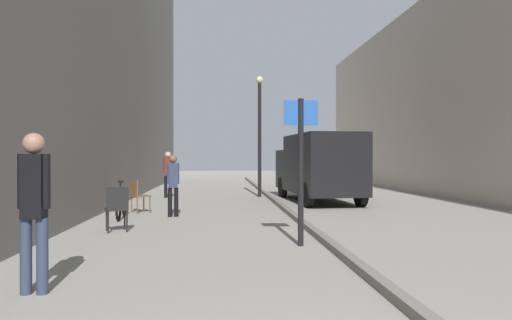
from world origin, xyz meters
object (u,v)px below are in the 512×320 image
at_px(delivery_van, 318,166).
at_px(street_sign_post, 301,158).
at_px(pedestrian_mid_block, 34,201).
at_px(lamp_post, 260,128).
at_px(cafe_chair_by_doorway, 117,206).
at_px(pedestrian_main_foreground, 173,181).
at_px(cafe_chair_near_window, 138,194).
at_px(pedestrian_far_crossing, 168,171).
at_px(bicycle_leaning, 122,204).

height_order(delivery_van, street_sign_post, street_sign_post).
bearing_deg(street_sign_post, pedestrian_mid_block, 40.88).
relative_size(lamp_post, cafe_chair_by_doorway, 5.06).
bearing_deg(pedestrian_main_foreground, cafe_chair_near_window, 127.51).
distance_m(pedestrian_far_crossing, delivery_van, 5.79).
xyz_separation_m(pedestrian_main_foreground, street_sign_post, (2.64, -4.21, 0.60)).
bearing_deg(street_sign_post, pedestrian_far_crossing, -66.73).
bearing_deg(cafe_chair_by_doorway, delivery_van, 30.02).
distance_m(pedestrian_main_foreground, delivery_van, 6.06).
bearing_deg(pedestrian_main_foreground, cafe_chair_by_doorway, -122.79).
bearing_deg(bicycle_leaning, pedestrian_main_foreground, 6.98).
relative_size(bicycle_leaning, cafe_chair_near_window, 1.88).
height_order(pedestrian_main_foreground, street_sign_post, street_sign_post).
bearing_deg(lamp_post, bicycle_leaning, -123.31).
bearing_deg(cafe_chair_by_doorway, street_sign_post, -44.85).
relative_size(cafe_chair_near_window, cafe_chair_by_doorway, 1.00).
bearing_deg(bicycle_leaning, street_sign_post, -49.15).
xyz_separation_m(delivery_van, bicycle_leaning, (-5.96, -4.08, -0.88)).
relative_size(pedestrian_main_foreground, bicycle_leaning, 0.92).
distance_m(street_sign_post, lamp_post, 10.25).
relative_size(lamp_post, bicycle_leaning, 2.69).
distance_m(pedestrian_mid_block, cafe_chair_by_doorway, 4.44).
height_order(delivery_van, lamp_post, lamp_post).
distance_m(delivery_van, cafe_chair_near_window, 6.49).
xyz_separation_m(pedestrian_mid_block, cafe_chair_by_doorway, (-0.02, 4.41, -0.52)).
xyz_separation_m(street_sign_post, cafe_chair_by_doorway, (-3.57, 1.79, -1.00)).
bearing_deg(bicycle_leaning, pedestrian_mid_block, -90.55).
xyz_separation_m(pedestrian_far_crossing, cafe_chair_by_doorway, (-0.16, -8.21, -0.48)).
xyz_separation_m(delivery_van, cafe_chair_near_window, (-5.75, -2.92, -0.71)).
height_order(pedestrian_main_foreground, bicycle_leaning, pedestrian_main_foreground).
relative_size(pedestrian_mid_block, cafe_chair_by_doorway, 1.96).
bearing_deg(pedestrian_mid_block, bicycle_leaning, 95.39).
bearing_deg(bicycle_leaning, pedestrian_far_crossing, 81.28).
distance_m(pedestrian_far_crossing, bicycle_leaning, 6.09).
xyz_separation_m(cafe_chair_near_window, cafe_chair_by_doorway, (0.15, -3.34, 0.00)).
bearing_deg(street_sign_post, bicycle_leaning, -40.87).
bearing_deg(pedestrian_mid_block, lamp_post, 75.97).
xyz_separation_m(lamp_post, cafe_chair_by_doorway, (-3.72, -8.38, -2.18)).
distance_m(pedestrian_main_foreground, cafe_chair_by_doorway, 2.62).
height_order(pedestrian_mid_block, street_sign_post, street_sign_post).
height_order(pedestrian_mid_block, delivery_van, delivery_van).
height_order(bicycle_leaning, cafe_chair_by_doorway, bicycle_leaning).
bearing_deg(lamp_post, pedestrian_far_crossing, -177.19).
xyz_separation_m(pedestrian_far_crossing, delivery_van, (5.44, -1.95, 0.23)).
xyz_separation_m(pedestrian_main_foreground, pedestrian_mid_block, (-0.90, -6.83, 0.12)).
distance_m(pedestrian_mid_block, pedestrian_far_crossing, 12.62).
xyz_separation_m(bicycle_leaning, cafe_chair_by_doorway, (0.36, -2.18, 0.17)).
distance_m(pedestrian_main_foreground, cafe_chair_near_window, 1.47).
height_order(delivery_van, cafe_chair_near_window, delivery_van).
height_order(pedestrian_main_foreground, pedestrian_far_crossing, pedestrian_far_crossing).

